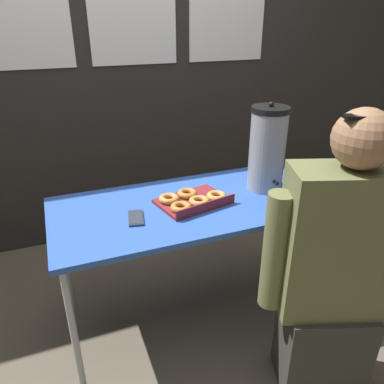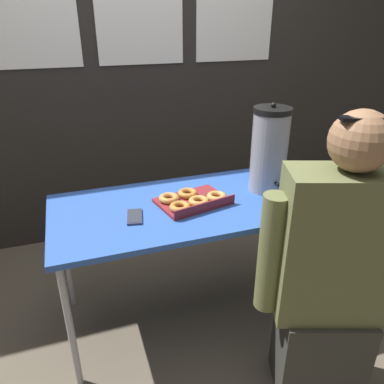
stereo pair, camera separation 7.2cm
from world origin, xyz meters
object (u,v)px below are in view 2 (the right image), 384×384
(donut_box, at_px, (192,200))
(coffee_urn, at_px, (269,150))
(person_seated, at_px, (333,278))
(cell_phone, at_px, (135,217))

(donut_box, distance_m, coffee_urn, 0.48)
(coffee_urn, xyz_separation_m, person_seated, (-0.05, -0.66, -0.32))
(coffee_urn, relative_size, person_seated, 0.36)
(cell_phone, bearing_deg, person_seated, -28.48)
(donut_box, relative_size, coffee_urn, 0.82)
(coffee_urn, height_order, cell_phone, coffee_urn)
(coffee_urn, distance_m, person_seated, 0.73)
(coffee_urn, bearing_deg, cell_phone, -173.34)
(cell_phone, relative_size, person_seated, 0.12)
(cell_phone, bearing_deg, coffee_urn, 17.65)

